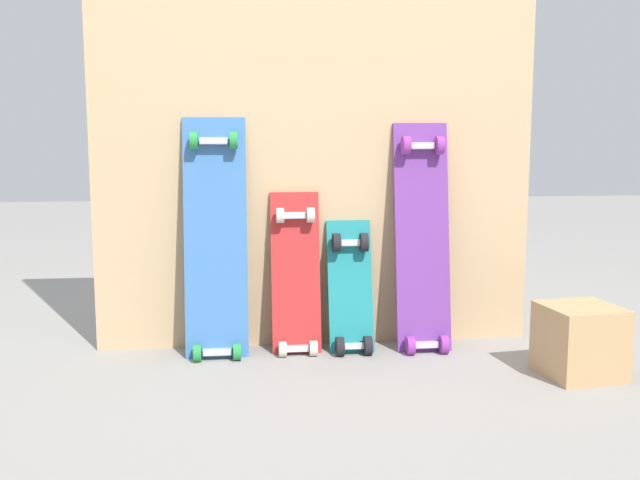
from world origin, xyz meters
The scene contains 7 objects.
ground_plane centered at (0.00, 0.00, 0.00)m, with size 12.00×12.00×0.00m, color gray.
plywood_wall_panel centered at (0.00, 0.07, 0.91)m, with size 1.68×0.04×1.83m, color tan.
skateboard_blue centered at (-0.38, -0.04, 0.41)m, with size 0.23×0.21×0.94m.
skateboard_red centered at (-0.09, -0.03, 0.26)m, with size 0.18×0.19×0.67m.
skateboard_teal centered at (0.12, -0.04, 0.21)m, with size 0.17×0.21×0.55m.
skateboard_purple centered at (0.39, -0.04, 0.40)m, with size 0.21×0.22×0.92m.
wooden_crate centered at (0.85, -0.44, 0.12)m, with size 0.24×0.24×0.24m, color tan.
Camera 1 is at (-0.32, -2.88, 0.85)m, focal length 43.66 mm.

